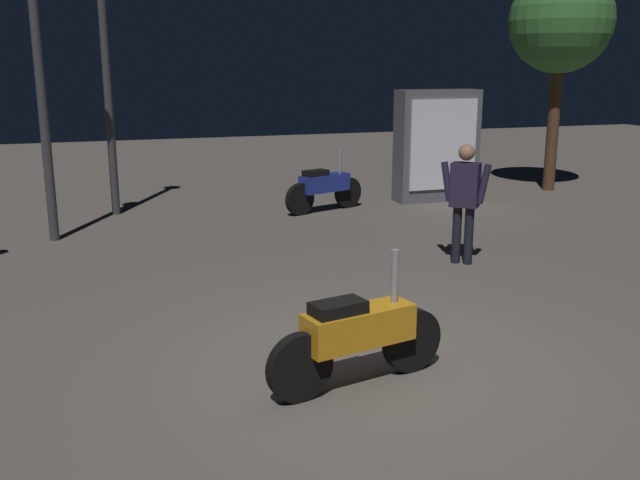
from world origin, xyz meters
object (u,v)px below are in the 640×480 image
kiosk_billboard (437,146)px  motorcycle_blue_parked_right (324,187)px  streetlamp_far (36,36)px  streetlamp_near (105,44)px  motorcycle_orange_foreground (358,335)px  person_rider_beside (465,194)px

kiosk_billboard → motorcycle_blue_parked_right: bearing=7.7°
streetlamp_far → kiosk_billboard: size_ratio=2.19×
streetlamp_near → streetlamp_far: 1.94m
streetlamp_far → motorcycle_orange_foreground: bearing=-67.5°
person_rider_beside → streetlamp_near: 6.61m
motorcycle_blue_parked_right → motorcycle_orange_foreground: bearing=-126.4°
motorcycle_blue_parked_right → streetlamp_far: (-4.53, -0.76, 2.52)m
motorcycle_blue_parked_right → person_rider_beside: bearing=-100.4°
streetlamp_far → kiosk_billboard: (6.91, 1.09, -1.90)m
motorcycle_blue_parked_right → streetlamp_near: size_ratio=0.36×
streetlamp_near → person_rider_beside: bearing=-48.4°
motorcycle_orange_foreground → motorcycle_blue_parked_right: bearing=61.0°
motorcycle_orange_foreground → motorcycle_blue_parked_right: size_ratio=1.03×
motorcycle_orange_foreground → streetlamp_near: size_ratio=0.37×
motorcycle_orange_foreground → person_rider_beside: (2.65, 3.01, 0.50)m
motorcycle_blue_parked_right → streetlamp_far: streetlamp_far is taller
streetlamp_near → streetlamp_far: (-0.98, -1.67, 0.06)m
motorcycle_blue_parked_right → kiosk_billboard: 2.47m
streetlamp_near → kiosk_billboard: streetlamp_near is taller
person_rider_beside → streetlamp_far: bearing=-78.3°
streetlamp_far → kiosk_billboard: streetlamp_far is taller
motorcycle_orange_foreground → motorcycle_blue_parked_right: (2.02, 6.82, 0.00)m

